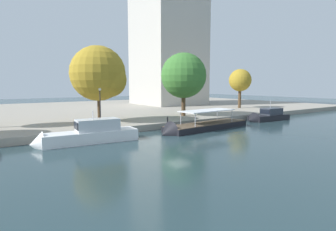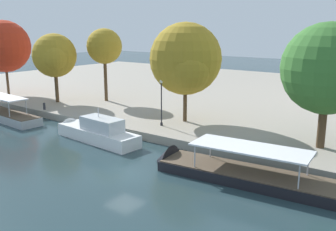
{
  "view_description": "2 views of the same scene",
  "coord_description": "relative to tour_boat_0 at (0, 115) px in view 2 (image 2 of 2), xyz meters",
  "views": [
    {
      "loc": [
        -17.3,
        -22.96,
        6.09
      ],
      "look_at": [
        2.26,
        5.12,
        2.17
      ],
      "focal_mm": 28.89,
      "sensor_mm": 36.0,
      "label": 1
    },
    {
      "loc": [
        18.82,
        -19.87,
        10.98
      ],
      "look_at": [
        -0.82,
        6.75,
        3.19
      ],
      "focal_mm": 40.6,
      "sensor_mm": 36.0,
      "label": 2
    }
  ],
  "objects": [
    {
      "name": "ground_plane",
      "position": [
        24.7,
        -4.39,
        -0.34
      ],
      "size": [
        220.0,
        220.0,
        0.0
      ],
      "primitive_type": "plane",
      "color": "#23383D"
    },
    {
      "name": "dock_promenade",
      "position": [
        24.7,
        30.62,
        0.08
      ],
      "size": [
        120.0,
        55.0,
        0.85
      ],
      "primitive_type": "cube",
      "color": "gray",
      "rests_on": "ground_plane"
    },
    {
      "name": "tour_boat_0",
      "position": [
        0.0,
        0.0,
        0.0
      ],
      "size": [
        14.34,
        3.5,
        3.81
      ],
      "rotation": [
        0.0,
        0.0,
        3.07
      ],
      "color": "#9EA3A8",
      "rests_on": "ground_plane"
    },
    {
      "name": "motor_yacht_1",
      "position": [
        16.3,
        0.41,
        0.35
      ],
      "size": [
        10.91,
        3.31,
        4.18
      ],
      "rotation": [
        0.0,
        0.0,
        3.06
      ],
      "color": "white",
      "rests_on": "ground_plane"
    },
    {
      "name": "tour_boat_2",
      "position": [
        31.79,
        -0.21,
        -0.1
      ],
      "size": [
        14.99,
        4.54,
        4.02
      ],
      "rotation": [
        0.0,
        0.0,
        3.23
      ],
      "color": "black",
      "rests_on": "ground_plane"
    },
    {
      "name": "mooring_bollard_0",
      "position": [
        28.95,
        3.69,
        0.93
      ],
      "size": [
        0.22,
        0.22,
        0.79
      ],
      "color": "#2D2D33",
      "rests_on": "dock_promenade"
    },
    {
      "name": "mooring_bollard_1",
      "position": [
        3.66,
        3.8,
        0.98
      ],
      "size": [
        0.33,
        0.33,
        0.89
      ],
      "color": "#2D2D33",
      "rests_on": "dock_promenade"
    },
    {
      "name": "lamp_post",
      "position": [
        20.13,
        6.3,
        3.32
      ],
      "size": [
        0.37,
        0.37,
        4.83
      ],
      "color": "black",
      "rests_on": "dock_promenade"
    },
    {
      "name": "tree_0",
      "position": [
        21.31,
        9.02,
        7.07
      ],
      "size": [
        7.64,
        7.64,
        10.62
      ],
      "color": "#4C3823",
      "rests_on": "dock_promenade"
    },
    {
      "name": "tree_2",
      "position": [
        5.6,
        12.7,
        7.93
      ],
      "size": [
        4.79,
        4.79,
        9.91
      ],
      "color": "#4C3823",
      "rests_on": "dock_promenade"
    },
    {
      "name": "tree_3",
      "position": [
        -10.28,
        6.94,
        7.88
      ],
      "size": [
        7.7,
        8.01,
        11.09
      ],
      "color": "#4C3823",
      "rests_on": "dock_promenade"
    },
    {
      "name": "tree_4",
      "position": [
        1.01,
        7.94,
        6.81
      ],
      "size": [
        5.91,
        5.84,
        9.26
      ],
      "color": "#4C3823",
      "rests_on": "dock_promenade"
    },
    {
      "name": "tree_5",
      "position": [
        35.62,
        8.86,
        7.49
      ],
      "size": [
        7.57,
        7.57,
        10.55
      ],
      "color": "#4C3823",
      "rests_on": "dock_promenade"
    }
  ]
}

